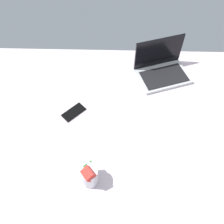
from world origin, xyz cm
name	(u,v)px	position (x,y,z in cm)	size (l,w,h in cm)	color
bed_mattress	(98,139)	(0.00, 0.00, 9.00)	(180.00, 140.00, 18.00)	silver
laptop	(162,69)	(40.03, 46.18, 22.41)	(38.71, 32.52, 23.00)	#B7BABC
snack_cup	(89,175)	(-1.98, -28.41, 24.12)	(9.00, 11.08, 14.18)	silver
cell_phone	(74,112)	(-14.91, 12.40, 18.40)	(6.80, 14.00, 0.80)	black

